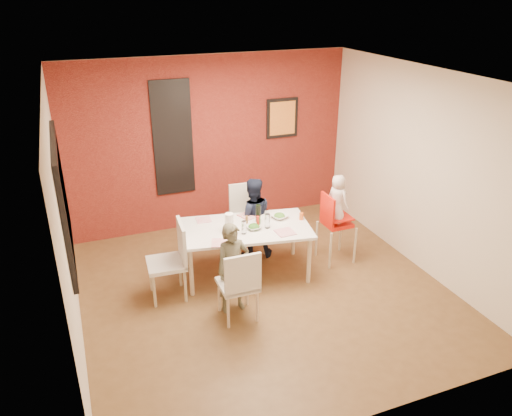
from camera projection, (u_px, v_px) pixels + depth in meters
name	position (u px, v px, depth m)	size (l,w,h in m)	color
ground	(264.00, 291.00, 6.44)	(4.50, 4.50, 0.00)	brown
ceiling	(266.00, 78.00, 5.34)	(4.50, 4.50, 0.02)	silver
wall_back	(211.00, 143.00, 7.80)	(4.50, 0.02, 2.70)	beige
wall_front	(372.00, 295.00, 3.98)	(4.50, 0.02, 2.70)	beige
wall_left	(64.00, 225.00, 5.14)	(0.02, 4.50, 2.70)	beige
wall_right	(421.00, 171.00, 6.64)	(0.02, 4.50, 2.70)	beige
brick_accent_wall	(211.00, 143.00, 7.79)	(4.50, 0.02, 2.70)	maroon
picture_window_frame	(63.00, 200.00, 5.24)	(0.05, 1.70, 1.30)	black
picture_window_pane	(65.00, 199.00, 5.25)	(0.02, 1.55, 1.15)	black
glassblock_strip	(173.00, 138.00, 7.51)	(0.55, 0.03, 1.70)	silver
glassblock_surround	(173.00, 138.00, 7.51)	(0.60, 0.03, 1.76)	black
art_print_frame	(282.00, 118.00, 8.05)	(0.54, 0.03, 0.64)	black
art_print_canvas	(283.00, 118.00, 8.03)	(0.44, 0.01, 0.54)	gold
dining_table	(246.00, 231.00, 6.59)	(1.82, 1.22, 0.70)	white
chair_near	(240.00, 282.00, 5.68)	(0.43, 0.43, 0.93)	silver
chair_far	(247.00, 214.00, 7.29)	(0.49, 0.49, 0.99)	beige
chair_left	(173.00, 257.00, 6.14)	(0.49, 0.49, 1.00)	white
high_chair	(334.00, 221.00, 6.93)	(0.43, 0.43, 1.02)	red
child_near	(233.00, 268.00, 5.87)	(0.41, 0.27, 1.13)	#504D39
child_far	(252.00, 218.00, 7.06)	(0.58, 0.45, 1.19)	black
toddler	(337.00, 199.00, 6.81)	(0.34, 0.22, 0.69)	silver
plate_near_left	(221.00, 243.00, 6.15)	(0.23, 0.23, 0.01)	white
plate_far_mid	(249.00, 215.00, 6.88)	(0.24, 0.24, 0.01)	white
plate_near_right	(285.00, 232.00, 6.41)	(0.23, 0.23, 0.01)	white
plate_far_left	(203.00, 220.00, 6.75)	(0.19, 0.19, 0.01)	white
salad_bowl_a	(254.00, 227.00, 6.50)	(0.19, 0.19, 0.05)	silver
salad_bowl_b	(279.00, 216.00, 6.80)	(0.23, 0.23, 0.06)	white
wine_bottle	(258.00, 214.00, 6.64)	(0.07, 0.07, 0.26)	black
wine_glass_a	(244.00, 227.00, 6.35)	(0.06, 0.06, 0.18)	white
wine_glass_b	(267.00, 221.00, 6.50)	(0.07, 0.07, 0.20)	white
paper_towel_roll	(229.00, 223.00, 6.40)	(0.11, 0.11, 0.25)	white
condiment_red	(258.00, 222.00, 6.53)	(0.04, 0.04, 0.16)	red
condiment_green	(259.00, 222.00, 6.54)	(0.04, 0.04, 0.14)	#357025
condiment_brown	(247.00, 221.00, 6.58)	(0.04, 0.04, 0.14)	brown
sippy_cup	(301.00, 216.00, 6.76)	(0.06, 0.06, 0.10)	#CE5516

